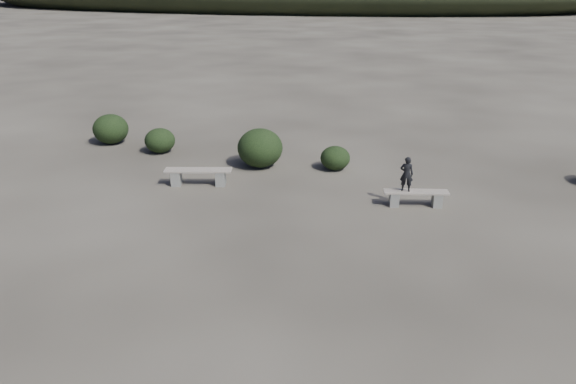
# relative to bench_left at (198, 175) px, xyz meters

# --- Properties ---
(ground) EXTENTS (1200.00, 1200.00, 0.00)m
(ground) POSITION_rel_bench_left_xyz_m (3.69, -6.13, -0.30)
(ground) COLOR #2E2A24
(ground) RESTS_ON ground
(bench_left) EXTENTS (2.02, 0.87, 0.50)m
(bench_left) POSITION_rel_bench_left_xyz_m (0.00, 0.00, 0.00)
(bench_left) COLOR slate
(bench_left) RESTS_ON ground
(bench_right) EXTENTS (1.78, 0.70, 0.43)m
(bench_right) POSITION_rel_bench_left_xyz_m (6.34, -0.09, -0.04)
(bench_right) COLOR slate
(bench_right) RESTS_ON ground
(seated_person) EXTENTS (0.36, 0.24, 0.97)m
(seated_person) POSITION_rel_bench_left_xyz_m (6.05, -0.15, 0.62)
(seated_person) COLOR black
(seated_person) RESTS_ON bench_right
(shrub_a) EXTENTS (1.06, 1.06, 0.86)m
(shrub_a) POSITION_rel_bench_left_xyz_m (-2.54, 2.71, 0.13)
(shrub_a) COLOR black
(shrub_a) RESTS_ON ground
(shrub_b) EXTENTS (1.47, 1.47, 1.26)m
(shrub_b) POSITION_rel_bench_left_xyz_m (1.30, 2.09, 0.33)
(shrub_b) COLOR black
(shrub_b) RESTS_ON ground
(shrub_c) EXTENTS (0.95, 0.95, 0.76)m
(shrub_c) POSITION_rel_bench_left_xyz_m (3.72, 2.39, 0.08)
(shrub_c) COLOR black
(shrub_c) RESTS_ON ground
(shrub_f) EXTENTS (1.28, 1.28, 1.09)m
(shrub_f) POSITION_rel_bench_left_xyz_m (-4.81, 3.32, 0.24)
(shrub_f) COLOR black
(shrub_f) RESTS_ON ground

